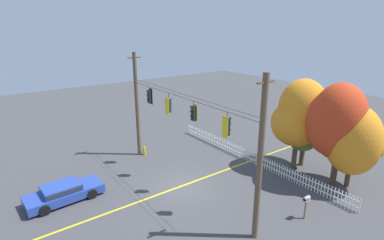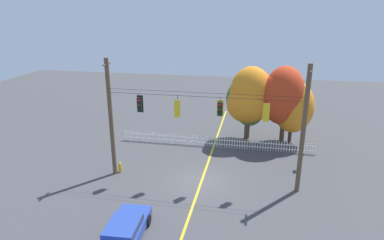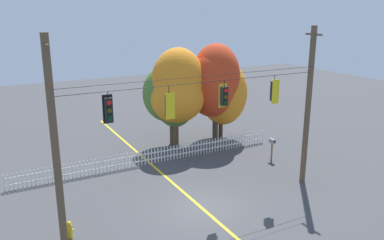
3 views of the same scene
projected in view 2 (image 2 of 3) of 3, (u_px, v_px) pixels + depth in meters
name	position (u px, v px, depth m)	size (l,w,h in m)	color
ground	(201.00, 182.00, 24.06)	(80.00, 80.00, 0.00)	#424244
lane_centerline_stripe	(201.00, 182.00, 24.05)	(0.16, 36.00, 0.01)	gold
signal_support_span	(202.00, 124.00, 22.68)	(13.50, 1.10, 8.68)	brown
traffic_signal_eastbound_side	(140.00, 104.00, 23.14)	(0.43, 0.38, 1.36)	black
traffic_signal_northbound_secondary	(178.00, 108.00, 22.66)	(0.43, 0.38, 1.48)	black
traffic_signal_northbound_primary	(220.00, 109.00, 22.11)	(0.43, 0.38, 1.33)	black
traffic_signal_westbound_side	(266.00, 112.00, 21.56)	(0.43, 0.38, 1.42)	black
white_picket_fence	(216.00, 142.00, 29.99)	(17.34, 0.06, 0.97)	white
autumn_maple_near_fence	(250.00, 98.00, 30.09)	(4.01, 3.66, 7.03)	brown
autumn_maple_mid	(247.00, 103.00, 31.04)	(3.64, 3.09, 5.85)	brown
autumn_oak_far_east	(282.00, 98.00, 29.47)	(3.77, 3.64, 7.20)	#473828
autumn_maple_far_west	(293.00, 107.00, 30.05)	(3.86, 3.60, 5.88)	#473828
parked_car	(124.00, 231.00, 17.74)	(2.17, 4.71, 1.15)	#28429E
fire_hydrant	(120.00, 167.00, 25.38)	(0.38, 0.22, 0.79)	gold
roadside_mailbox	(302.00, 155.00, 25.62)	(0.25, 0.44, 1.45)	brown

